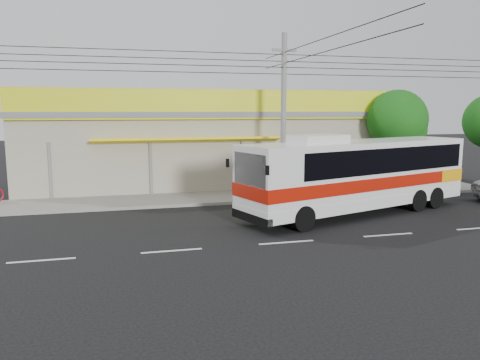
% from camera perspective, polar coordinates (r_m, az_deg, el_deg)
% --- Properties ---
extents(ground, '(120.00, 120.00, 0.00)m').
position_cam_1_polar(ground, '(18.88, 3.07, -5.57)').
color(ground, black).
rests_on(ground, ground).
extents(sidewalk, '(30.00, 3.20, 0.15)m').
position_cam_1_polar(sidewalk, '(24.52, -1.14, -2.09)').
color(sidewalk, gray).
rests_on(sidewalk, ground).
extents(lane_markings, '(50.00, 0.12, 0.01)m').
position_cam_1_polar(lane_markings, '(16.59, 5.68, -7.59)').
color(lane_markings, silver).
rests_on(lane_markings, ground).
extents(storefront_building, '(22.60, 9.20, 5.70)m').
position_cam_1_polar(storefront_building, '(29.61, -3.62, 4.07)').
color(storefront_building, gray).
rests_on(storefront_building, ground).
extents(coach_bus, '(11.82, 5.93, 3.58)m').
position_cam_1_polar(coach_bus, '(21.44, 14.60, 1.09)').
color(coach_bus, silver).
rests_on(coach_bus, ground).
extents(utility_pole, '(34.00, 14.00, 8.33)m').
position_cam_1_polar(utility_pole, '(23.82, 5.41, 13.99)').
color(utility_pole, '#5E5E5C').
rests_on(utility_pole, ground).
extents(tree_near, '(3.47, 3.47, 5.76)m').
position_cam_1_polar(tree_near, '(28.75, 18.83, 6.70)').
color(tree_near, '#352415').
rests_on(tree_near, ground).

